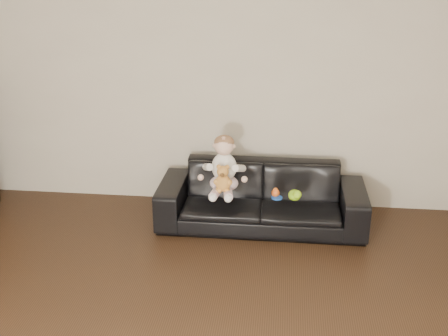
# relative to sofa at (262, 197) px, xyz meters

# --- Properties ---
(wall_back) EXTENTS (5.00, 0.00, 5.00)m
(wall_back) POSITION_rel_sofa_xyz_m (-0.57, 0.50, 1.02)
(wall_back) COLOR #BDB39F
(wall_back) RESTS_ON ground
(sofa) EXTENTS (1.92, 0.75, 0.56)m
(sofa) POSITION_rel_sofa_xyz_m (0.00, 0.00, 0.00)
(sofa) COLOR black
(sofa) RESTS_ON floor
(baby) EXTENTS (0.35, 0.44, 0.53)m
(baby) POSITION_rel_sofa_xyz_m (-0.34, -0.11, 0.32)
(baby) COLOR silver
(baby) RESTS_ON sofa
(teddy_bear) EXTENTS (0.15, 0.16, 0.25)m
(teddy_bear) POSITION_rel_sofa_xyz_m (-0.33, -0.27, 0.27)
(teddy_bear) COLOR #C18237
(teddy_bear) RESTS_ON sofa
(toy_green) EXTENTS (0.12, 0.14, 0.10)m
(toy_green) POSITION_rel_sofa_xyz_m (0.30, -0.24, 0.14)
(toy_green) COLOR #8CD218
(toy_green) RESTS_ON sofa
(toy_rattle) EXTENTS (0.08, 0.08, 0.07)m
(toy_rattle) POSITION_rel_sofa_xyz_m (0.13, -0.19, 0.13)
(toy_rattle) COLOR #D35318
(toy_rattle) RESTS_ON sofa
(toy_blue_disc) EXTENTS (0.13, 0.13, 0.01)m
(toy_blue_disc) POSITION_rel_sofa_xyz_m (0.15, -0.22, 0.10)
(toy_blue_disc) COLOR blue
(toy_blue_disc) RESTS_ON sofa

